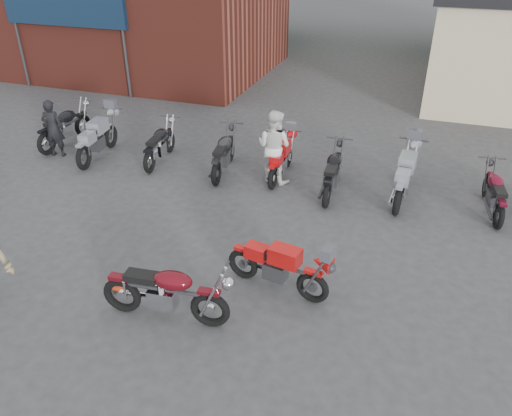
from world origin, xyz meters
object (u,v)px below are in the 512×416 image
(sportbike, at_px, (279,264))
(row_bike_3, at_px, (224,151))
(row_bike_0, at_px, (65,124))
(person_light, at_px, (274,146))
(row_bike_6, at_px, (405,174))
(person_dark, at_px, (53,128))
(row_bike_5, at_px, (333,170))
(row_bike_7, at_px, (495,190))
(row_bike_2, at_px, (160,142))
(helmet, at_px, (118,285))
(row_bike_4, at_px, (281,157))
(vintage_motorcycle, at_px, (166,289))
(row_bike_1, at_px, (97,136))

(sportbike, relative_size, row_bike_3, 0.94)
(row_bike_0, distance_m, row_bike_3, 5.00)
(person_light, xyz_separation_m, row_bike_0, (-6.34, 0.27, -0.30))
(row_bike_6, bearing_deg, person_dark, 97.18)
(row_bike_5, relative_size, row_bike_7, 1.08)
(person_dark, xyz_separation_m, person_light, (6.08, 0.49, 0.11))
(row_bike_2, xyz_separation_m, row_bike_3, (1.86, -0.07, 0.02))
(row_bike_5, bearing_deg, row_bike_6, -84.14)
(person_dark, bearing_deg, helmet, 123.56)
(row_bike_7, bearing_deg, person_dark, 86.21)
(row_bike_7, bearing_deg, sportbike, 131.94)
(row_bike_0, xyz_separation_m, row_bike_5, (7.83, -0.44, -0.03))
(row_bike_4, xyz_separation_m, row_bike_5, (1.38, -0.41, 0.04))
(sportbike, relative_size, row_bike_7, 1.01)
(row_bike_2, distance_m, row_bike_6, 6.32)
(person_light, xyz_separation_m, row_bike_7, (5.03, 0.06, -0.37))
(row_bike_0, relative_size, row_bike_6, 0.97)
(vintage_motorcycle, relative_size, row_bike_3, 1.05)
(sportbike, distance_m, row_bike_7, 5.54)
(row_bike_1, bearing_deg, row_bike_4, -91.84)
(sportbike, distance_m, row_bike_5, 3.93)
(sportbike, xyz_separation_m, row_bike_1, (-6.29, 3.88, 0.07))
(vintage_motorcycle, bearing_deg, row_bike_0, 132.26)
(row_bike_3, xyz_separation_m, row_bike_6, (4.45, 0.05, 0.05))
(helmet, height_order, row_bike_4, row_bike_4)
(person_light, distance_m, row_bike_4, 0.46)
(row_bike_1, height_order, row_bike_5, row_bike_1)
(sportbike, bearing_deg, row_bike_7, 58.90)
(person_dark, bearing_deg, row_bike_7, 169.66)
(person_dark, distance_m, row_bike_4, 6.25)
(row_bike_2, height_order, row_bike_7, row_bike_2)
(row_bike_3, bearing_deg, row_bike_0, 78.98)
(row_bike_3, relative_size, row_bike_5, 0.99)
(helmet, distance_m, row_bike_3, 5.06)
(helmet, relative_size, row_bike_0, 0.12)
(row_bike_1, relative_size, row_bike_3, 1.06)
(row_bike_1, xyz_separation_m, row_bike_5, (6.42, 0.04, -0.03))
(row_bike_1, relative_size, row_bike_6, 0.98)
(vintage_motorcycle, distance_m, row_bike_7, 7.47)
(person_light, bearing_deg, vintage_motorcycle, 102.75)
(person_dark, relative_size, row_bike_5, 0.79)
(vintage_motorcycle, height_order, helmet, vintage_motorcycle)
(vintage_motorcycle, relative_size, helmet, 8.21)
(person_dark, xyz_separation_m, row_bike_3, (4.75, 0.51, -0.22))
(row_bike_0, xyz_separation_m, row_bike_2, (3.13, -0.18, -0.06))
(row_bike_1, height_order, row_bike_3, row_bike_1)
(row_bike_0, height_order, row_bike_2, row_bike_0)
(helmet, distance_m, person_light, 5.24)
(vintage_motorcycle, distance_m, person_light, 5.38)
(row_bike_0, relative_size, row_bike_3, 1.06)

